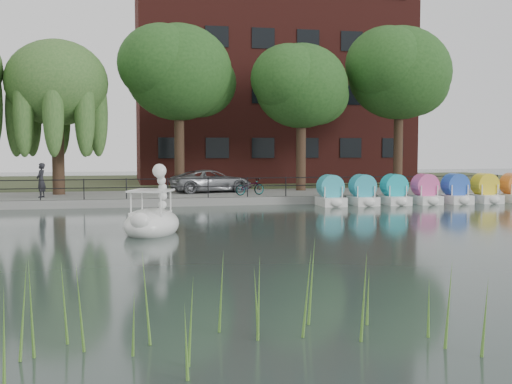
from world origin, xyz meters
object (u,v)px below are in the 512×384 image
object	(u,v)px
bicycle	(250,186)
pedestrian	(41,178)
minivan	(211,179)
swan_boat	(152,218)

from	to	relation	value
bicycle	pedestrian	bearing A→B (deg)	67.43
minivan	bicycle	bearing A→B (deg)	-159.90
bicycle	swan_boat	world-z (taller)	swan_boat
minivan	swan_boat	size ratio (longest dim) A/B	1.62
pedestrian	swan_boat	bearing A→B (deg)	37.87
swan_boat	bicycle	bearing A→B (deg)	83.91
minivan	bicycle	xyz separation A→B (m)	(1.67, -2.57, -0.22)
minivan	swan_boat	bearing A→B (deg)	151.23
pedestrian	swan_boat	xyz separation A→B (m)	(4.92, -11.60, -0.88)
minivan	pedestrian	size ratio (longest dim) A/B	2.61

